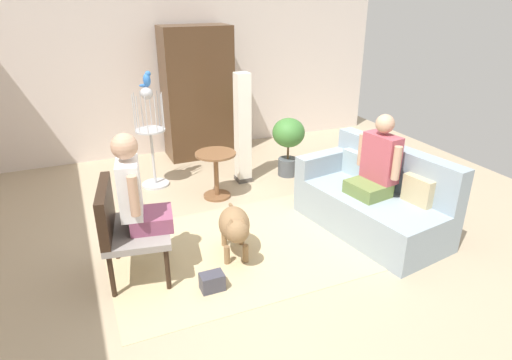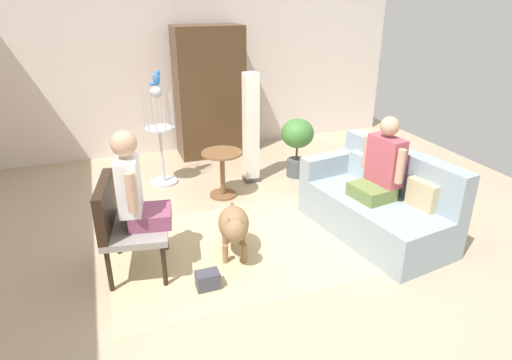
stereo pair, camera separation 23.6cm
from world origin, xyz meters
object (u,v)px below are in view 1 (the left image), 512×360
Objects in this scene: couch at (373,200)px; round_end_table at (216,170)px; dog at (235,226)px; bird_cage_stand at (151,139)px; armchair at (123,223)px; person_on_armchair at (135,191)px; column_lamp at (243,130)px; parrot at (147,79)px; potted_plant at (288,139)px; armoire_cabinet at (198,93)px; person_on_couch at (377,163)px; handbag at (212,282)px.

couch is 2.94× the size of round_end_table.
dog is 0.60× the size of bird_cage_stand.
bird_cage_stand is at bearing 71.88° from armchair.
person_on_armchair is (0.14, -0.02, 0.29)m from armchair.
couch is at bearing -64.92° from column_lamp.
couch is at bearing -46.79° from round_end_table.
parrot reaches higher than column_lamp.
column_lamp is at bearing 42.10° from armchair.
armoire_cabinet is (-0.88, 1.31, 0.44)m from potted_plant.
person_on_couch is 0.43× the size of armoire_cabinet.
couch is 8.50× the size of handbag.
person_on_couch is at bearing -66.24° from column_lamp.
potted_plant is (2.41, 1.54, -0.01)m from armchair.
person_on_couch is at bearing -3.78° from person_on_armchair.
armoire_cabinet reaches higher than couch.
round_end_table is 1.39m from parrot.
person_on_couch reaches higher than armchair.
round_end_table is (1.13, 1.27, -0.47)m from person_on_armchair.
parrot is (-1.93, 2.06, 1.09)m from couch.
armoire_cabinet is (0.89, 0.93, -0.43)m from parrot.
person_on_armchair reaches higher than potted_plant.
armoire_cabinet is at bearing 46.31° from parrot.
dog is at bearing -80.26° from parrot.
parrot reaches higher than handbag.
parrot is at bearing 89.58° from handbag.
column_lamp is (0.50, 0.34, 0.36)m from round_end_table.
person_on_armchair is 1.07× the size of potted_plant.
armchair is 2.57m from person_on_couch.
parrot is 0.95× the size of handbag.
handbag is (-1.92, -0.33, -0.69)m from person_on_couch.
handbag is (-1.14, -2.11, -0.65)m from column_lamp.
person_on_couch is 4.36× the size of parrot.
person_on_couch is (-0.03, -0.04, 0.45)m from couch.
dog is at bearing -130.63° from potted_plant.
armchair is at bearing 170.18° from person_on_armchair.
parrot is (-0.62, 0.67, 1.05)m from round_end_table.
column_lamp reaches higher than handbag.
handbag is (0.00, -2.44, -0.56)m from bird_cage_stand.
armoire_cabinet is at bearing 45.69° from bird_cage_stand.
potted_plant is at bearing 94.44° from person_on_couch.
handbag is at bearing -130.98° from potted_plant.
round_end_table is at bearing 131.73° from person_on_couch.
bird_cage_stand is at bearing 133.85° from round_end_table.
handbag is at bearing -109.91° from round_end_table.
armoire_cabinet is (0.54, 2.97, 0.63)m from dog.
potted_plant is 4.02× the size of handbag.
armoire_cabinet is (0.91, 0.93, 0.33)m from bird_cage_stand.
couch is 1.19× the size of column_lamp.
person_on_couch is at bearing 9.90° from handbag.
handbag is (0.49, -0.49, -0.75)m from person_on_armchair.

